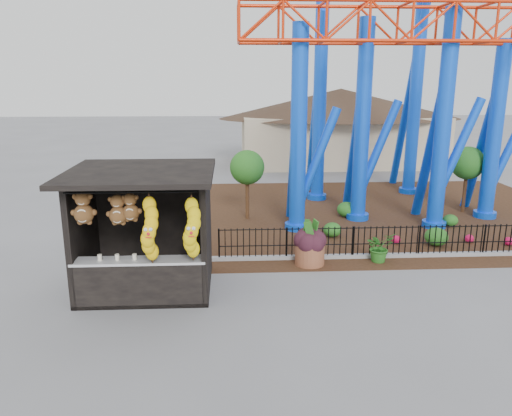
{
  "coord_description": "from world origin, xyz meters",
  "views": [
    {
      "loc": [
        -0.86,
        -10.92,
        5.27
      ],
      "look_at": [
        -0.19,
        1.5,
        2.0
      ],
      "focal_mm": 35.0,
      "sensor_mm": 36.0,
      "label": 1
    }
  ],
  "objects_px": {
    "prize_booth": "(144,234)",
    "potted_plant": "(380,247)",
    "terracotta_planter": "(310,254)",
    "roller_coaster": "(389,45)"
  },
  "relations": [
    {
      "from": "prize_booth",
      "to": "terracotta_planter",
      "type": "bearing_deg",
      "value": 20.71
    },
    {
      "from": "prize_booth",
      "to": "terracotta_planter",
      "type": "height_order",
      "value": "prize_booth"
    },
    {
      "from": "terracotta_planter",
      "to": "potted_plant",
      "type": "xyz_separation_m",
      "value": [
        2.08,
        0.13,
        0.15
      ]
    },
    {
      "from": "prize_booth",
      "to": "potted_plant",
      "type": "relative_size",
      "value": 3.87
    },
    {
      "from": "terracotta_planter",
      "to": "potted_plant",
      "type": "distance_m",
      "value": 2.09
    },
    {
      "from": "roller_coaster",
      "to": "terracotta_planter",
      "type": "distance_m",
      "value": 9.13
    },
    {
      "from": "prize_booth",
      "to": "terracotta_planter",
      "type": "xyz_separation_m",
      "value": [
        4.4,
        1.66,
        -1.22
      ]
    },
    {
      "from": "roller_coaster",
      "to": "prize_booth",
      "type": "bearing_deg",
      "value": -137.89
    },
    {
      "from": "roller_coaster",
      "to": "potted_plant",
      "type": "height_order",
      "value": "roller_coaster"
    },
    {
      "from": "roller_coaster",
      "to": "terracotta_planter",
      "type": "relative_size",
      "value": 12.85
    }
  ]
}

